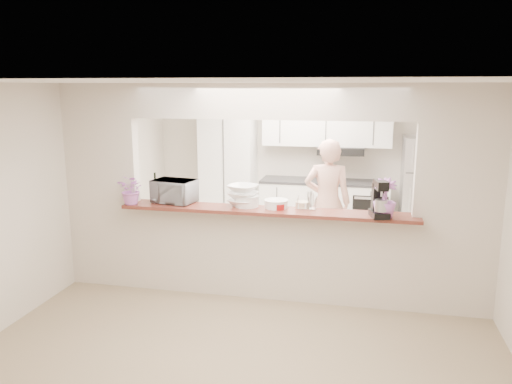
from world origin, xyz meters
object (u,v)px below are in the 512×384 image
(toaster_oven, at_px, (174,191))
(person, at_px, (327,203))
(stand_mixer, at_px, (379,201))
(refrigerator, at_px, (426,190))

(toaster_oven, distance_m, person, 2.17)
(stand_mixer, bearing_deg, toaster_oven, 175.54)
(refrigerator, distance_m, stand_mixer, 2.93)
(refrigerator, xyz_separation_m, stand_mixer, (-0.80, -2.79, 0.42))
(refrigerator, height_order, person, person)
(stand_mixer, distance_m, person, 1.62)
(refrigerator, height_order, toaster_oven, refrigerator)
(toaster_oven, distance_m, stand_mixer, 2.40)
(refrigerator, relative_size, stand_mixer, 4.23)
(person, bearing_deg, refrigerator, -139.63)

